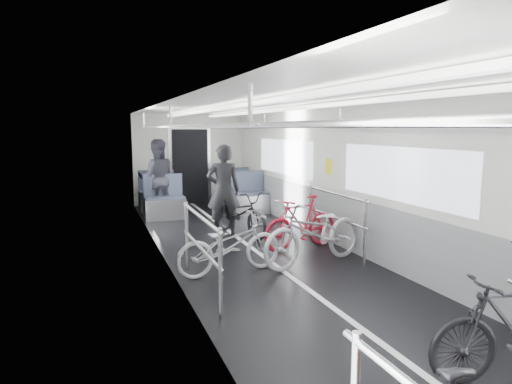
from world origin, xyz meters
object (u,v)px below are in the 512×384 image
Objects in this scene: bike_left_far at (230,245)px; bike_right_far at (301,223)px; bike_right_mid at (315,232)px; person_standing at (224,190)px; person_seated at (157,178)px; bike_aisle at (240,213)px.

bike_right_far is (1.51, 0.86, 0.04)m from bike_left_far.
bike_right_far is (0.19, 0.88, -0.05)m from bike_right_mid.
bike_left_far is 0.91× the size of person_standing.
bike_right_far is at bearing 123.25° from person_seated.
bike_right_far is 4.23m from person_seated.
person_seated is (-0.91, 2.38, 0.02)m from person_standing.
bike_right_mid is 2.43m from person_standing.
person_seated reaches higher than bike_left_far.
person_seated is (-1.86, 3.77, 0.44)m from bike_right_far.
person_standing reaches higher than bike_left_far.
bike_left_far is 0.88× the size of person_seated.
bike_aisle is 0.96× the size of person_standing.
bike_right_mid is at bearing -93.86° from bike_aisle.
bike_aisle is 0.53m from person_standing.
person_standing is 0.97× the size of person_seated.
person_standing is at bearing 145.26° from bike_aisle.
bike_right_far is at bearing 151.49° from bike_right_mid.
person_seated is at bearing -57.45° from person_standing.
person_standing reaches higher than bike_right_mid.
bike_right_far reaches higher than bike_left_far.
bike_right_far is 1.45m from bike_aisle.
bike_right_far is 1.74m from person_standing.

